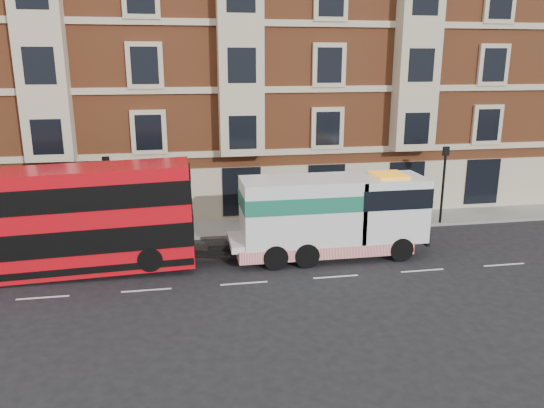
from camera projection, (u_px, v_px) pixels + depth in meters
The scene contains 7 objects.
ground at pixel (244, 283), 22.23m from camera, with size 120.00×120.00×0.00m, color black.
sidewalk at pixel (227, 228), 29.34m from camera, with size 90.00×3.00×0.15m, color slate.
victorian_terrace at pixel (221, 44), 33.95m from camera, with size 45.00×12.00×20.40m.
lamp_post_west at pixel (108, 193), 26.42m from camera, with size 0.35×0.15×4.35m.
lamp_post_east at pixel (444, 179), 29.45m from camera, with size 0.35×0.15×4.35m.
double_decker_bus at pixel (56, 220), 22.66m from camera, with size 11.51×2.64×4.66m.
tow_truck at pixel (328, 215), 24.80m from camera, with size 9.21×2.72×3.84m.
Camera 1 is at (-2.44, -20.48, 9.02)m, focal length 35.00 mm.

